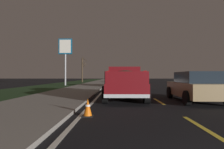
{
  "coord_description": "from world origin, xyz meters",
  "views": [
    {
      "loc": [
        -1.61,
        2.2,
        1.32
      ],
      "look_at": [
        10.09,
        2.48,
        1.42
      ],
      "focal_mm": 31.05,
      "sensor_mm": 36.0,
      "label": 1
    }
  ],
  "objects_px": {
    "gas_price_sign": "(65,50)",
    "bare_tree_far": "(82,69)",
    "sedan_tan": "(195,86)",
    "traffic_cone_near": "(88,108)",
    "pickup_truck": "(124,82)",
    "sedan_red": "(138,79)",
    "sedan_white": "(119,80)"
  },
  "relations": [
    {
      "from": "gas_price_sign",
      "to": "bare_tree_far",
      "type": "distance_m",
      "value": 13.83
    },
    {
      "from": "sedan_tan",
      "to": "traffic_cone_near",
      "type": "relative_size",
      "value": 7.64
    },
    {
      "from": "pickup_truck",
      "to": "gas_price_sign",
      "type": "xyz_separation_m",
      "value": [
        16.01,
        7.7,
        3.97
      ]
    },
    {
      "from": "bare_tree_far",
      "to": "traffic_cone_near",
      "type": "height_order",
      "value": "bare_tree_far"
    },
    {
      "from": "traffic_cone_near",
      "to": "bare_tree_far",
      "type": "bearing_deg",
      "value": 10.32
    },
    {
      "from": "gas_price_sign",
      "to": "traffic_cone_near",
      "type": "relative_size",
      "value": 11.4
    },
    {
      "from": "sedan_tan",
      "to": "bare_tree_far",
      "type": "bearing_deg",
      "value": 20.17
    },
    {
      "from": "pickup_truck",
      "to": "sedan_tan",
      "type": "relative_size",
      "value": 1.23
    },
    {
      "from": "traffic_cone_near",
      "to": "gas_price_sign",
      "type": "bearing_deg",
      "value": 16.82
    },
    {
      "from": "sedan_tan",
      "to": "traffic_cone_near",
      "type": "height_order",
      "value": "sedan_tan"
    },
    {
      "from": "sedan_tan",
      "to": "sedan_red",
      "type": "distance_m",
      "value": 24.5
    },
    {
      "from": "pickup_truck",
      "to": "bare_tree_far",
      "type": "distance_m",
      "value": 30.71
    },
    {
      "from": "sedan_white",
      "to": "bare_tree_far",
      "type": "relative_size",
      "value": 0.81
    },
    {
      "from": "sedan_white",
      "to": "gas_price_sign",
      "type": "relative_size",
      "value": 0.67
    },
    {
      "from": "pickup_truck",
      "to": "sedan_red",
      "type": "distance_m",
      "value": 23.67
    },
    {
      "from": "traffic_cone_near",
      "to": "pickup_truck",
      "type": "bearing_deg",
      "value": -16.09
    },
    {
      "from": "sedan_tan",
      "to": "sedan_white",
      "type": "distance_m",
      "value": 13.78
    },
    {
      "from": "sedan_white",
      "to": "sedan_tan",
      "type": "bearing_deg",
      "value": -163.89
    },
    {
      "from": "sedan_red",
      "to": "bare_tree_far",
      "type": "bearing_deg",
      "value": 60.63
    },
    {
      "from": "sedan_red",
      "to": "gas_price_sign",
      "type": "bearing_deg",
      "value": 123.68
    },
    {
      "from": "sedan_white",
      "to": "traffic_cone_near",
      "type": "bearing_deg",
      "value": 176.02
    },
    {
      "from": "sedan_tan",
      "to": "sedan_red",
      "type": "height_order",
      "value": "same"
    },
    {
      "from": "gas_price_sign",
      "to": "traffic_cone_near",
      "type": "distance_m",
      "value": 22.29
    },
    {
      "from": "gas_price_sign",
      "to": "bare_tree_far",
      "type": "xyz_separation_m",
      "value": [
        13.66,
        -0.02,
        -2.17
      ]
    },
    {
      "from": "sedan_red",
      "to": "sedan_white",
      "type": "relative_size",
      "value": 1.0
    },
    {
      "from": "pickup_truck",
      "to": "sedan_red",
      "type": "xyz_separation_m",
      "value": [
        23.42,
        -3.41,
        -0.2
      ]
    },
    {
      "from": "sedan_red",
      "to": "bare_tree_far",
      "type": "xyz_separation_m",
      "value": [
        6.25,
        11.1,
        2.0
      ]
    },
    {
      "from": "sedan_white",
      "to": "gas_price_sign",
      "type": "xyz_separation_m",
      "value": [
        3.85,
        7.49,
        4.17
      ]
    },
    {
      "from": "pickup_truck",
      "to": "traffic_cone_near",
      "type": "height_order",
      "value": "pickup_truck"
    },
    {
      "from": "pickup_truck",
      "to": "sedan_red",
      "type": "relative_size",
      "value": 1.22
    },
    {
      "from": "pickup_truck",
      "to": "traffic_cone_near",
      "type": "distance_m",
      "value": 5.09
    },
    {
      "from": "sedan_red",
      "to": "bare_tree_far",
      "type": "height_order",
      "value": "bare_tree_far"
    }
  ]
}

